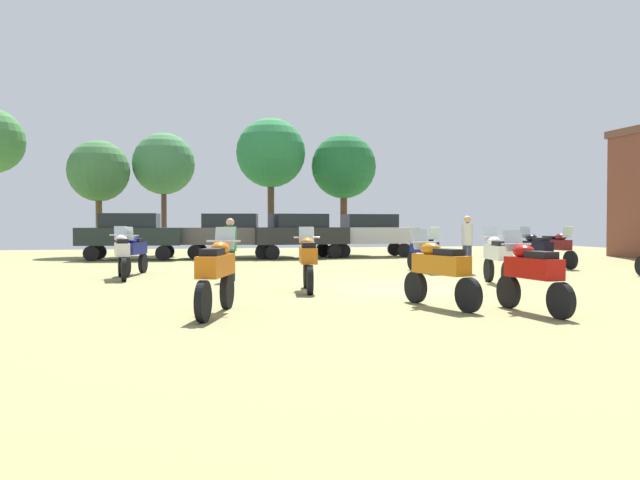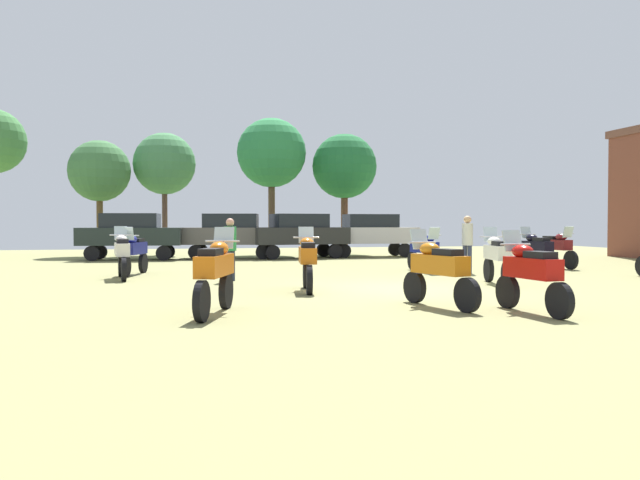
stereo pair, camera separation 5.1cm
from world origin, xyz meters
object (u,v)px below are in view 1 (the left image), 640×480
at_px(car_1, 231,232).
at_px(car_3, 130,233).
at_px(motorcycle_12, 425,250).
at_px(tree_2, 344,167).
at_px(car_4, 370,232).
at_px(car_2, 299,232).
at_px(motorcycle_3, 122,253).
at_px(tree_4, 164,164).
at_px(tree_5, 271,153).
at_px(motorcycle_8, 497,256).
at_px(motorcycle_7, 308,260).
at_px(person_1, 467,239).
at_px(motorcycle_11, 536,249).
at_px(motorcycle_2, 532,273).
at_px(motorcycle_5, 134,251).
at_px(motorcycle_6, 216,272).
at_px(person_2, 230,244).
at_px(motorcycle_10, 555,247).
at_px(motorcycle_4, 440,269).
at_px(tree_1, 99,171).

distance_m(car_1, car_3, 4.30).
relative_size(motorcycle_12, tree_2, 0.36).
bearing_deg(car_4, car_2, 99.09).
distance_m(motorcycle_3, tree_2, 17.21).
distance_m(tree_4, tree_5, 5.42).
height_order(motorcycle_8, tree_2, tree_2).
bearing_deg(car_3, tree_4, -10.38).
height_order(motorcycle_7, car_1, car_1).
bearing_deg(person_1, motorcycle_11, 66.12).
height_order(motorcycle_3, tree_2, tree_2).
height_order(motorcycle_2, car_2, car_2).
height_order(motorcycle_5, motorcycle_6, motorcycle_6).
relative_size(car_2, person_2, 2.64).
relative_size(motorcycle_7, motorcycle_12, 0.94).
xyz_separation_m(motorcycle_10, car_2, (-7.65, 8.22, 0.44)).
xyz_separation_m(motorcycle_12, person_2, (-6.43, -2.02, 0.28)).
xyz_separation_m(motorcycle_4, car_3, (-6.70, 17.45, 0.45)).
height_order(motorcycle_3, car_2, car_2).
bearing_deg(motorcycle_6, tree_1, 119.10).
bearing_deg(person_2, car_4, 17.97).
distance_m(car_2, car_3, 7.32).
height_order(motorcycle_10, tree_1, tree_1).
xyz_separation_m(motorcycle_4, person_2, (-3.36, 6.31, 0.28)).
xyz_separation_m(motorcycle_6, car_2, (4.74, 17.30, 0.43)).
distance_m(motorcycle_2, motorcycle_7, 5.39).
bearing_deg(person_1, car_2, 166.09).
bearing_deg(car_3, motorcycle_6, -166.10).
bearing_deg(motorcycle_2, motorcycle_3, 125.76).
relative_size(motorcycle_4, car_1, 0.48).
height_order(motorcycle_3, motorcycle_8, motorcycle_3).
height_order(car_1, car_3, same).
distance_m(motorcycle_8, motorcycle_11, 5.50).
xyz_separation_m(motorcycle_2, motorcycle_10, (7.00, 10.09, 0.02)).
xyz_separation_m(motorcycle_11, tree_1, (-15.33, 13.59, 3.38)).
height_order(motorcycle_10, car_2, car_2).
xyz_separation_m(motorcycle_11, motorcycle_12, (-3.82, 0.33, -0.00)).
distance_m(car_4, person_1, 10.22).
bearing_deg(motorcycle_6, tree_4, 111.05).
xyz_separation_m(motorcycle_7, tree_2, (5.58, 17.80, 3.78)).
bearing_deg(person_1, motorcycle_10, 75.92).
height_order(motorcycle_2, person_1, person_1).
bearing_deg(motorcycle_4, motorcycle_10, 33.21).
distance_m(person_1, tree_1, 19.14).
bearing_deg(car_3, tree_5, -54.13).
xyz_separation_m(car_2, tree_5, (-0.65, 4.13, 3.97)).
bearing_deg(motorcycle_3, person_2, -32.54).
bearing_deg(motorcycle_6, car_4, 83.01).
distance_m(person_1, tree_2, 14.05).
relative_size(motorcycle_3, tree_1, 0.41).
xyz_separation_m(car_2, tree_4, (-5.98, 4.91, 3.39)).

